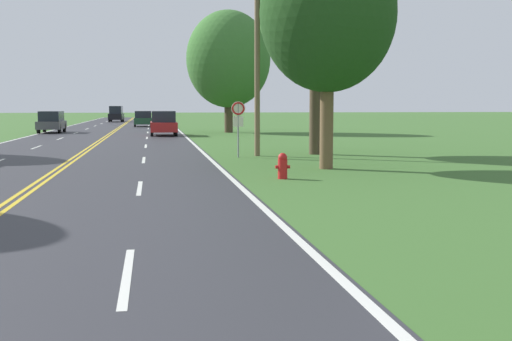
# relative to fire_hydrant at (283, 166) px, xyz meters

# --- Properties ---
(fire_hydrant) EXTENTS (0.45, 0.29, 0.79)m
(fire_hydrant) POSITION_rel_fire_hydrant_xyz_m (0.00, 0.00, 0.00)
(fire_hydrant) COLOR red
(fire_hydrant) RESTS_ON ground
(traffic_sign) EXTENTS (0.60, 0.10, 2.39)m
(traffic_sign) POSITION_rel_fire_hydrant_xyz_m (-0.26, 8.20, 1.40)
(traffic_sign) COLOR gray
(traffic_sign) RESTS_ON ground
(utility_pole_midground) EXTENTS (1.80, 0.24, 8.67)m
(utility_pole_midground) POSITION_rel_fire_hydrant_xyz_m (0.68, 8.90, 4.09)
(utility_pole_midground) COLOR brown
(utility_pole_midground) RESTS_ON ground
(tree_left_verge) EXTENTS (4.71, 4.71, 8.09)m
(tree_left_verge) POSITION_rel_fire_hydrant_xyz_m (2.14, 2.81, 4.96)
(tree_left_verge) COLOR brown
(tree_left_verge) RESTS_ON ground
(tree_behind_sign) EXTENTS (5.30, 5.30, 9.67)m
(tree_behind_sign) POSITION_rel_fire_hydrant_xyz_m (3.44, 9.43, 6.19)
(tree_behind_sign) COLOR #473828
(tree_behind_sign) RESTS_ON ground
(tree_right_cluster) EXTENTS (6.86, 6.86, 9.92)m
(tree_right_cluster) POSITION_rel_fire_hydrant_xyz_m (2.33, 33.52, 5.56)
(tree_right_cluster) COLOR #473828
(tree_right_cluster) RESTS_ON ground
(car_red_van_mid_near) EXTENTS (1.92, 4.33, 1.81)m
(car_red_van_mid_near) POSITION_rel_fire_hydrant_xyz_m (-3.05, 28.83, 0.55)
(car_red_van_mid_near) COLOR black
(car_red_van_mid_near) RESTS_ON ground
(car_dark_grey_suv_mid_far) EXTENTS (1.82, 4.52, 1.75)m
(car_dark_grey_suv_mid_far) POSITION_rel_fire_hydrant_xyz_m (-11.95, 35.11, 0.53)
(car_dark_grey_suv_mid_far) COLOR black
(car_dark_grey_suv_mid_far) RESTS_ON ground
(car_dark_green_hatchback_receding) EXTENTS (1.97, 3.47, 1.64)m
(car_dark_green_hatchback_receding) POSITION_rel_fire_hydrant_xyz_m (-4.82, 49.55, 0.45)
(car_dark_green_hatchback_receding) COLOR black
(car_dark_green_hatchback_receding) RESTS_ON ground
(car_black_van_distant) EXTENTS (1.95, 4.28, 2.14)m
(car_black_van_distant) POSITION_rel_fire_hydrant_xyz_m (-8.64, 69.62, 0.69)
(car_black_van_distant) COLOR black
(car_black_van_distant) RESTS_ON ground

